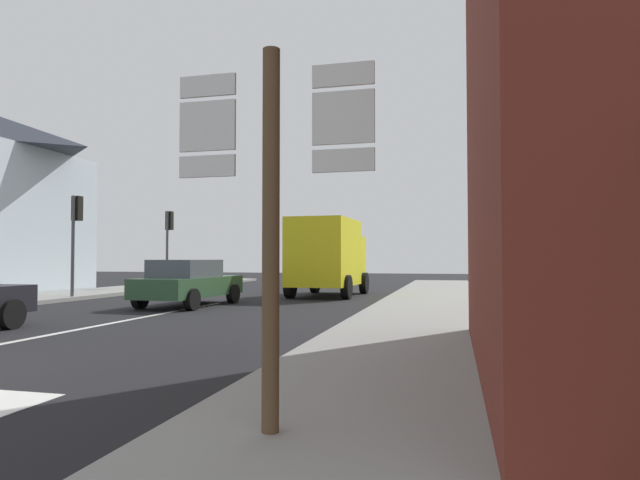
% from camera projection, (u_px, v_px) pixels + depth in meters
% --- Properties ---
extents(ground_plane, '(80.00, 80.00, 0.00)m').
position_uv_depth(ground_plane, '(191.00, 308.00, 16.46)').
color(ground_plane, black).
extents(sidewalk_right, '(3.20, 44.00, 0.14)m').
position_uv_depth(sidewalk_right, '(421.00, 319.00, 12.86)').
color(sidewalk_right, gray).
rests_on(sidewalk_right, ground).
extents(lane_centre_stripe, '(0.16, 12.00, 0.01)m').
position_uv_depth(lane_centre_stripe, '(110.00, 323.00, 12.58)').
color(lane_centre_stripe, silver).
rests_on(lane_centre_stripe, ground).
extents(sedan_far, '(2.14, 4.29, 1.47)m').
position_uv_depth(sedan_far, '(188.00, 282.00, 17.25)').
color(sedan_far, '#2D5133').
rests_on(sedan_far, ground).
extents(delivery_truck, '(2.61, 5.06, 3.05)m').
position_uv_depth(delivery_truck, '(328.00, 255.00, 21.87)').
color(delivery_truck, yellow).
rests_on(delivery_truck, ground).
extents(route_sign_post, '(1.66, 0.14, 3.20)m').
position_uv_depth(route_sign_post, '(272.00, 209.00, 4.36)').
color(route_sign_post, brown).
rests_on(route_sign_post, ground).
extents(traffic_light_far_left, '(0.30, 0.49, 3.80)m').
position_uv_depth(traffic_light_far_left, '(169.00, 232.00, 26.34)').
color(traffic_light_far_left, '#47474C').
rests_on(traffic_light_far_left, ground).
extents(traffic_light_near_left, '(0.30, 0.49, 3.80)m').
position_uv_depth(traffic_light_near_left, '(76.00, 223.00, 19.87)').
color(traffic_light_near_left, '#47474C').
rests_on(traffic_light_near_left, ground).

